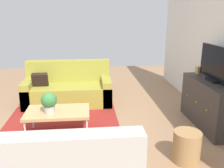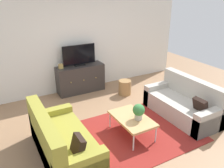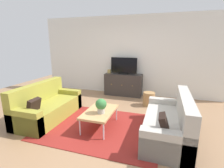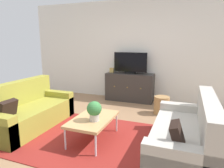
# 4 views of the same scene
# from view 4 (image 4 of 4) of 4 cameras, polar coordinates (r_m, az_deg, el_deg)

# --- Properties ---
(ground_plane) EXTENTS (10.00, 10.00, 0.00)m
(ground_plane) POSITION_cam_4_polar(r_m,az_deg,el_deg) (3.56, -3.90, -14.55)
(ground_plane) COLOR #997251
(wall_back) EXTENTS (6.40, 0.12, 2.70)m
(wall_back) POSITION_cam_4_polar(r_m,az_deg,el_deg) (5.61, 6.98, 9.38)
(wall_back) COLOR silver
(wall_back) RESTS_ON ground_plane
(area_rug) EXTENTS (2.50, 1.90, 0.01)m
(area_rug) POSITION_cam_4_polar(r_m,az_deg,el_deg) (3.44, -4.99, -15.48)
(area_rug) COLOR maroon
(area_rug) RESTS_ON ground_plane
(couch_left_side) EXTENTS (0.81, 1.73, 0.85)m
(couch_left_side) POSITION_cam_4_polar(r_m,az_deg,el_deg) (4.15, -23.11, -7.44)
(couch_left_side) COLOR olive
(couch_left_side) RESTS_ON ground_plane
(couch_right_side) EXTENTS (0.81, 1.73, 0.85)m
(couch_right_side) POSITION_cam_4_polar(r_m,az_deg,el_deg) (3.08, 21.06, -14.04)
(couch_right_side) COLOR #B2ADA3
(couch_right_side) RESTS_ON ground_plane
(coffee_table) EXTENTS (0.58, 0.94, 0.39)m
(coffee_table) POSITION_cam_4_polar(r_m,az_deg,el_deg) (3.29, -5.42, -10.05)
(coffee_table) COLOR tan
(coffee_table) RESTS_ON ground_plane
(potted_plant) EXTENTS (0.23, 0.23, 0.31)m
(potted_plant) POSITION_cam_4_polar(r_m,az_deg,el_deg) (3.10, -5.08, -7.42)
(potted_plant) COLOR #B7B2A8
(potted_plant) RESTS_ON coffee_table
(tv_console) EXTENTS (1.29, 0.47, 0.75)m
(tv_console) POSITION_cam_4_polar(r_m,az_deg,el_deg) (5.49, 5.05, -0.88)
(tv_console) COLOR #332D2B
(tv_console) RESTS_ON ground_plane
(flat_screen_tv) EXTENTS (0.90, 0.16, 0.56)m
(flat_screen_tv) POSITION_cam_4_polar(r_m,az_deg,el_deg) (5.41, 5.23, 5.96)
(flat_screen_tv) COLOR black
(flat_screen_tv) RESTS_ON tv_console
(mantel_clock) EXTENTS (0.11, 0.07, 0.13)m
(mantel_clock) POSITION_cam_4_polar(r_m,az_deg,el_deg) (5.58, -0.06, 3.97)
(mantel_clock) COLOR tan
(mantel_clock) RESTS_ON tv_console
(wicker_basket) EXTENTS (0.34, 0.34, 0.40)m
(wicker_basket) POSITION_cam_4_polar(r_m,az_deg,el_deg) (4.63, 13.95, -5.89)
(wicker_basket) COLOR #9E7547
(wicker_basket) RESTS_ON ground_plane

